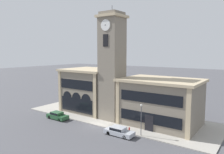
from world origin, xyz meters
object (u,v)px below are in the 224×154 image
fire_hydrant (129,130)px  parked_car_near (57,115)px  parked_car_mid (119,131)px  street_lamp (141,115)px

fire_hydrant → parked_car_near: bearing=-173.7°
parked_car_near → parked_car_mid: size_ratio=0.94×
parked_car_mid → street_lamp: street_lamp is taller
parked_car_mid → street_lamp: (3.01, 1.68, 2.77)m
parked_car_near → fire_hydrant: (15.37, 1.69, -0.17)m
parked_car_near → parked_car_mid: parked_car_near is taller
parked_car_near → fire_hydrant: bearing=5.5°
street_lamp → fire_hydrant: 3.60m
parked_car_mid → fire_hydrant: 1.91m
street_lamp → fire_hydrant: (-2.12, 0.00, -2.91)m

